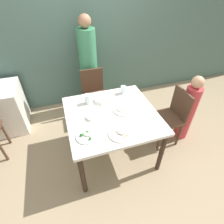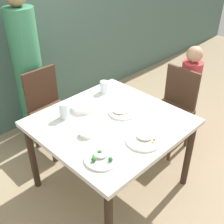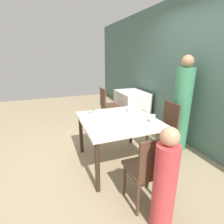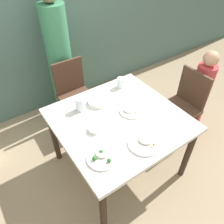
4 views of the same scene
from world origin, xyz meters
name	(u,v)px [view 1 (image 1 of 4)]	position (x,y,z in m)	size (l,w,h in m)	color
ground_plane	(112,150)	(0.00, 0.00, 0.00)	(10.00, 10.00, 0.00)	#998466
wall_back	(84,30)	(0.00, 1.51, 1.35)	(10.00, 0.06, 2.70)	#4C6B60
dining_table	(112,119)	(0.00, 0.00, 0.66)	(1.13, 1.09, 0.74)	silver
chair_adult_spot	(94,93)	(-0.03, 0.88, 0.49)	(0.40, 0.40, 0.89)	#4C3323
chair_child_spot	(171,115)	(0.90, -0.03, 0.49)	(0.40, 0.40, 0.89)	#4C3323
person_adult	(89,70)	(-0.03, 1.20, 0.78)	(0.30, 0.30, 1.66)	#387F56
person_child	(188,111)	(1.18, -0.03, 0.51)	(0.22, 0.22, 1.08)	#C63D42
bowl_curry	(102,100)	(-0.04, 0.30, 0.76)	(0.20, 0.20, 0.05)	white
plate_rice_adult	(123,110)	(0.15, 0.01, 0.75)	(0.24, 0.24, 0.05)	white
plate_rice_child	(87,135)	(-0.37, -0.28, 0.75)	(0.24, 0.24, 0.06)	white
plate_noodles	(121,133)	(-0.01, -0.36, 0.75)	(0.27, 0.27, 0.05)	white
bowl_rice_small	(91,117)	(-0.27, -0.01, 0.76)	(0.11, 0.11, 0.04)	white
glass_water_tall	(123,90)	(0.30, 0.39, 0.80)	(0.08, 0.08, 0.11)	silver
glass_water_short	(88,99)	(-0.24, 0.31, 0.81)	(0.08, 0.08, 0.14)	silver
fork_steel	(77,107)	(-0.40, 0.28, 0.74)	(0.18, 0.07, 0.01)	silver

